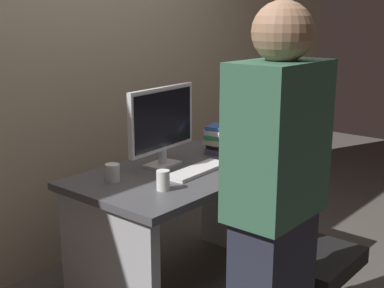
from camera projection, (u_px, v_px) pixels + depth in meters
ground_plane at (186, 285)px, 3.12m from camera, size 9.00×9.00×0.00m
wall_back at (82, 28)px, 3.29m from camera, size 6.40×0.10×3.00m
desk at (185, 207)px, 3.00m from camera, size 1.32×0.76×0.74m
office_chair at (295, 260)px, 2.51m from camera, size 0.52×0.52×0.94m
person_at_desk at (275, 217)px, 1.97m from camera, size 0.40×0.24×1.64m
monitor at (162, 122)px, 2.92m from camera, size 0.54×0.16×0.46m
keyboard at (197, 170)px, 2.87m from camera, size 0.44×0.15×0.02m
mouse at (230, 158)px, 3.08m from camera, size 0.06×0.10×0.03m
cup_near_keyboard at (163, 180)px, 2.56m from camera, size 0.07×0.07×0.10m
cup_by_monitor at (113, 173)px, 2.70m from camera, size 0.08×0.08×0.09m
book_stack at (220, 139)px, 3.25m from camera, size 0.22×0.18×0.18m
cell_phone at (265, 154)px, 3.23m from camera, size 0.10×0.16×0.01m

